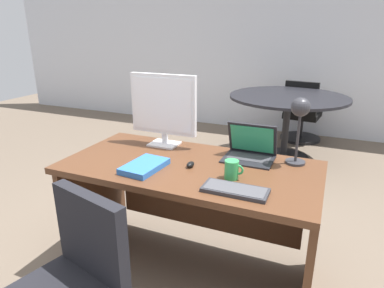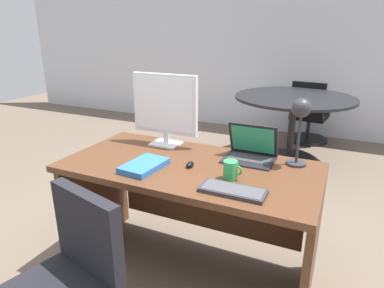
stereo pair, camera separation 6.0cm
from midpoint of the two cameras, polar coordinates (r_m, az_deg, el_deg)
The scene contains 12 objects.
ground at distance 3.67m, azimuth 10.17°, elevation -6.14°, with size 12.00×12.00×0.00m, color #6B5B4C.
back_wall at distance 5.31m, azimuth 17.07°, elevation 16.76°, with size 10.00×0.10×2.80m, color silver.
desk at distance 2.19m, azimuth 0.88°, elevation -8.33°, with size 1.55×0.77×0.76m.
monitor at distance 2.33m, azimuth -3.88°, elevation 6.37°, with size 0.48×0.16×0.50m.
laptop at distance 2.17m, azimuth 10.76°, elevation -0.67°, with size 0.31×0.25×0.23m.
keyboard at distance 1.74m, azimuth 7.92°, elevation -7.80°, with size 0.33×0.14×0.02m.
mouse at distance 2.02m, azimuth 0.52°, elevation -3.48°, with size 0.04×0.07×0.03m.
desk_lamp at distance 2.05m, azimuth 18.67°, elevation 4.32°, with size 0.12×0.14×0.41m.
book at distance 2.01m, azimuth -7.23°, elevation -3.64°, with size 0.21×0.30×0.04m.
coffee_mug at distance 1.86m, azimuth 7.49°, elevation -4.40°, with size 0.11×0.08×0.11m.
meeting_table at distance 4.16m, azimuth 17.13°, elevation 5.16°, with size 1.37×1.37×0.79m.
meeting_chair_near at distance 5.00m, azimuth 19.38°, elevation 4.09°, with size 0.56×0.56×0.87m.
Camera 2 is at (0.81, -1.72, 1.55)m, focal length 31.55 mm.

